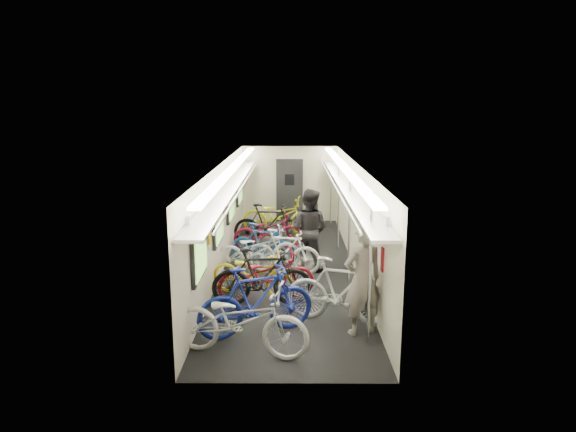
{
  "coord_description": "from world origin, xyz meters",
  "views": [
    {
      "loc": [
        0.05,
        -11.25,
        3.64
      ],
      "look_at": [
        -0.02,
        0.34,
        1.15
      ],
      "focal_mm": 32.0,
      "sensor_mm": 36.0,
      "label": 1
    }
  ],
  "objects_px": {
    "bicycle_1": "(256,301)",
    "backpack": "(390,260)",
    "passenger_mid": "(309,229)",
    "passenger_near": "(363,280)",
    "bicycle_0": "(240,320)"
  },
  "relations": [
    {
      "from": "bicycle_1",
      "to": "passenger_mid",
      "type": "distance_m",
      "value": 3.61
    },
    {
      "from": "passenger_near",
      "to": "bicycle_0",
      "type": "bearing_deg",
      "value": 0.97
    },
    {
      "from": "passenger_near",
      "to": "backpack",
      "type": "bearing_deg",
      "value": 147.37
    },
    {
      "from": "bicycle_0",
      "to": "backpack",
      "type": "distance_m",
      "value": 2.5
    },
    {
      "from": "passenger_near",
      "to": "passenger_mid",
      "type": "height_order",
      "value": "passenger_mid"
    },
    {
      "from": "bicycle_0",
      "to": "bicycle_1",
      "type": "relative_size",
      "value": 1.07
    },
    {
      "from": "passenger_mid",
      "to": "backpack",
      "type": "distance_m",
      "value": 3.67
    },
    {
      "from": "passenger_mid",
      "to": "passenger_near",
      "type": "bearing_deg",
      "value": 129.55
    },
    {
      "from": "passenger_near",
      "to": "bicycle_1",
      "type": "bearing_deg",
      "value": -18.55
    },
    {
      "from": "bicycle_1",
      "to": "backpack",
      "type": "xyz_separation_m",
      "value": [
        2.11,
        -0.01,
        0.7
      ]
    },
    {
      "from": "bicycle_1",
      "to": "passenger_mid",
      "type": "bearing_deg",
      "value": -37.33
    },
    {
      "from": "bicycle_1",
      "to": "backpack",
      "type": "distance_m",
      "value": 2.22
    },
    {
      "from": "passenger_near",
      "to": "backpack",
      "type": "distance_m",
      "value": 0.55
    },
    {
      "from": "bicycle_0",
      "to": "bicycle_1",
      "type": "bearing_deg",
      "value": -2.31
    },
    {
      "from": "bicycle_1",
      "to": "passenger_near",
      "type": "relative_size",
      "value": 1.06
    }
  ]
}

